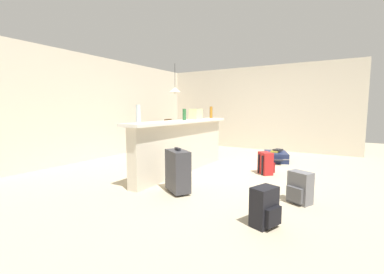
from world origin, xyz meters
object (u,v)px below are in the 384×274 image
(pendant_lamp, at_px, (175,90))
(suitcase_flat_navy, at_px, (276,157))
(dining_chair_near_partition, at_px, (196,135))
(backpack_red, at_px, (266,164))
(grocery_bag, at_px, (196,114))
(backpack_grey, at_px, (300,188))
(backpack_black, at_px, (265,208))
(book_stack, at_px, (277,151))
(dining_chair_far_side, at_px, (165,133))
(bottle_amber, at_px, (211,112))
(dining_table, at_px, (179,129))
(bottle_clear, at_px, (138,114))
(bottle_green, at_px, (184,115))
(suitcase_upright_charcoal, at_px, (178,171))

(pendant_lamp, relative_size, suitcase_flat_navy, 0.95)
(dining_chair_near_partition, relative_size, backpack_red, 2.21)
(grocery_bag, xyz_separation_m, suitcase_flat_navy, (1.54, -1.30, -1.01))
(backpack_grey, xyz_separation_m, backpack_black, (-0.90, 0.21, 0.00))
(backpack_red, xyz_separation_m, book_stack, (1.34, 0.11, 0.05))
(grocery_bag, xyz_separation_m, book_stack, (1.53, -1.31, -0.87))
(dining_chair_far_side, distance_m, backpack_grey, 5.02)
(bottle_amber, bearing_deg, dining_table, 61.84)
(backpack_red, height_order, book_stack, backpack_red)
(bottle_amber, bearing_deg, backpack_black, -143.84)
(bottle_clear, distance_m, dining_table, 3.58)
(bottle_green, xyz_separation_m, bottle_amber, (1.25, 0.06, 0.03))
(bottle_clear, relative_size, suitcase_upright_charcoal, 0.42)
(dining_chair_near_partition, relative_size, suitcase_upright_charcoal, 1.39)
(backpack_black, bearing_deg, dining_chair_far_side, 47.96)
(bottle_green, height_order, backpack_black, bottle_green)
(backpack_grey, bearing_deg, dining_chair_far_side, 57.26)
(dining_chair_far_side, bearing_deg, bottle_green, -135.63)
(dining_table, xyz_separation_m, backpack_red, (-1.37, -2.88, -0.44))
(dining_table, xyz_separation_m, backpack_grey, (-2.66, -3.67, -0.44))
(suitcase_flat_navy, height_order, backpack_red, backpack_red)
(grocery_bag, height_order, dining_table, grocery_bag)
(backpack_black, bearing_deg, backpack_red, 14.73)
(dining_chair_near_partition, xyz_separation_m, pendant_lamp, (-0.07, 0.64, 1.26))
(bottle_amber, height_order, backpack_red, bottle_amber)
(backpack_black, bearing_deg, book_stack, 10.95)
(bottle_green, relative_size, dining_chair_near_partition, 0.23)
(backpack_grey, distance_m, backpack_red, 1.51)
(bottle_green, relative_size, suitcase_flat_navy, 0.24)
(bottle_green, xyz_separation_m, backpack_black, (-1.56, -2.00, -0.92))
(bottle_green, height_order, grocery_bag, grocery_bag)
(bottle_clear, xyz_separation_m, backpack_red, (1.87, -1.45, -0.95))
(dining_chair_near_partition, distance_m, pendant_lamp, 1.41)
(bottle_clear, distance_m, dining_chair_far_side, 3.90)
(bottle_amber, height_order, suitcase_flat_navy, bottle_amber)
(bottle_clear, xyz_separation_m, book_stack, (3.21, -1.35, -0.90))
(suitcase_upright_charcoal, bearing_deg, suitcase_flat_navy, -12.93)
(dining_table, bearing_deg, dining_chair_near_partition, -90.62)
(bottle_clear, relative_size, backpack_red, 0.67)
(grocery_bag, distance_m, pendant_lamp, 2.24)
(dining_chair_far_side, bearing_deg, pendant_lamp, -105.55)
(bottle_amber, height_order, suitcase_upright_charcoal, bottle_amber)
(dining_chair_near_partition, relative_size, suitcase_flat_navy, 1.04)
(backpack_red, bearing_deg, bottle_green, 113.96)
(dining_table, relative_size, suitcase_upright_charcoal, 1.64)
(bottle_green, distance_m, bottle_amber, 1.25)
(suitcase_flat_navy, relative_size, backpack_black, 2.12)
(grocery_bag, height_order, suitcase_upright_charcoal, grocery_bag)
(grocery_bag, relative_size, pendant_lamp, 0.31)
(grocery_bag, relative_size, dining_chair_far_side, 0.28)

